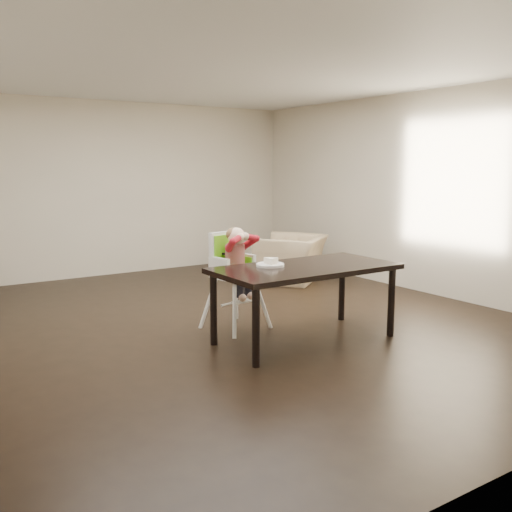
{
  "coord_description": "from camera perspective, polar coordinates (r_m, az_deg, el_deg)",
  "views": [
    {
      "loc": [
        -3.12,
        -5.21,
        1.73
      ],
      "look_at": [
        0.07,
        -0.37,
        0.79
      ],
      "focal_mm": 40.0,
      "sensor_mm": 36.0,
      "label": 1
    }
  ],
  "objects": [
    {
      "name": "ground",
      "position": [
        6.32,
        -2.41,
        -6.74
      ],
      "size": [
        7.0,
        7.0,
        0.0
      ],
      "primitive_type": "plane",
      "color": "black",
      "rests_on": "ground"
    },
    {
      "name": "armchair",
      "position": [
        8.51,
        3.55,
        0.51
      ],
      "size": [
        1.23,
        1.17,
        0.91
      ],
      "primitive_type": "imported",
      "rotation": [
        0.0,
        0.0,
        3.79
      ],
      "color": "tan",
      "rests_on": "ground"
    },
    {
      "name": "dining_table",
      "position": [
        5.59,
        4.93,
        -1.8
      ],
      "size": [
        1.8,
        0.9,
        0.75
      ],
      "color": "black",
      "rests_on": "ground"
    },
    {
      "name": "room_walls",
      "position": [
        6.08,
        -2.53,
        10.34
      ],
      "size": [
        6.02,
        7.02,
        2.71
      ],
      "color": "beige",
      "rests_on": "ground"
    },
    {
      "name": "high_chair",
      "position": [
        5.99,
        -2.26,
        -0.13
      ],
      "size": [
        0.53,
        0.53,
        1.08
      ],
      "rotation": [
        0.0,
        0.0,
        0.21
      ],
      "color": "white",
      "rests_on": "ground"
    },
    {
      "name": "plate",
      "position": [
        5.54,
        1.46,
        -0.74
      ],
      "size": [
        0.28,
        0.28,
        0.08
      ],
      "rotation": [
        0.0,
        0.0,
        0.01
      ],
      "color": "white",
      "rests_on": "dining_table"
    }
  ]
}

